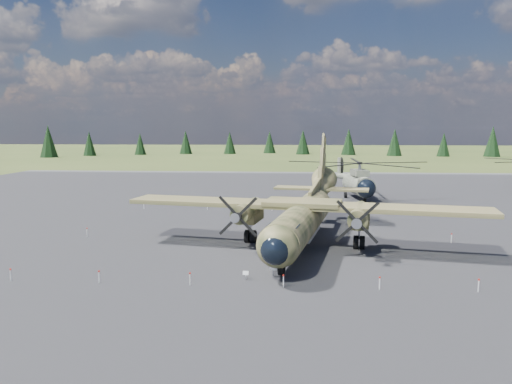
{
  "coord_description": "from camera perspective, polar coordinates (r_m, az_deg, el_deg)",
  "views": [
    {
      "loc": [
        2.55,
        -44.12,
        10.07
      ],
      "look_at": [
        -0.91,
        2.0,
        4.09
      ],
      "focal_mm": 35.0,
      "sensor_mm": 36.0,
      "label": 1
    }
  ],
  "objects": [
    {
      "name": "info_placard_left",
      "position": [
        33.63,
        -1.19,
        -9.34
      ],
      "size": [
        0.39,
        0.17,
        0.6
      ],
      "rotation": [
        0.0,
        0.0,
        -0.03
      ],
      "color": "gray",
      "rests_on": "ground"
    },
    {
      "name": "helicopter_near",
      "position": [
        71.89,
        11.64,
        2.17
      ],
      "size": [
        23.42,
        25.82,
        5.3
      ],
      "rotation": [
        0.0,
        0.0,
        0.13
      ],
      "color": "gray",
      "rests_on": "ground"
    },
    {
      "name": "transport_plane",
      "position": [
        43.19,
        5.58,
        -2.25
      ],
      "size": [
        30.42,
        27.37,
        10.03
      ],
      "rotation": [
        0.0,
        0.0,
        -0.18
      ],
      "color": "#31391E",
      "rests_on": "ground"
    },
    {
      "name": "ground",
      "position": [
        45.32,
        0.96,
        -5.47
      ],
      "size": [
        500.0,
        500.0,
        0.0
      ],
      "primitive_type": "plane",
      "color": "#545D29",
      "rests_on": "ground"
    },
    {
      "name": "apron",
      "position": [
        55.11,
        1.57,
        -3.17
      ],
      "size": [
        120.0,
        120.0,
        0.04
      ],
      "primitive_type": "cube",
      "color": "#535358",
      "rests_on": "ground"
    },
    {
      "name": "treeline",
      "position": [
        42.92,
        2.69,
        0.31
      ],
      "size": [
        315.51,
        316.0,
        10.99
      ],
      "color": "black",
      "rests_on": "ground"
    },
    {
      "name": "info_placard_right",
      "position": [
        34.34,
        1.99,
        -8.78
      ],
      "size": [
        0.5,
        0.22,
        0.79
      ],
      "rotation": [
        0.0,
        0.0,
        -0.01
      ],
      "color": "gray",
      "rests_on": "ground"
    },
    {
      "name": "barrier_fence",
      "position": [
        45.17,
        0.37,
        -4.86
      ],
      "size": [
        33.12,
        29.62,
        0.85
      ],
      "color": "silver",
      "rests_on": "ground"
    }
  ]
}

